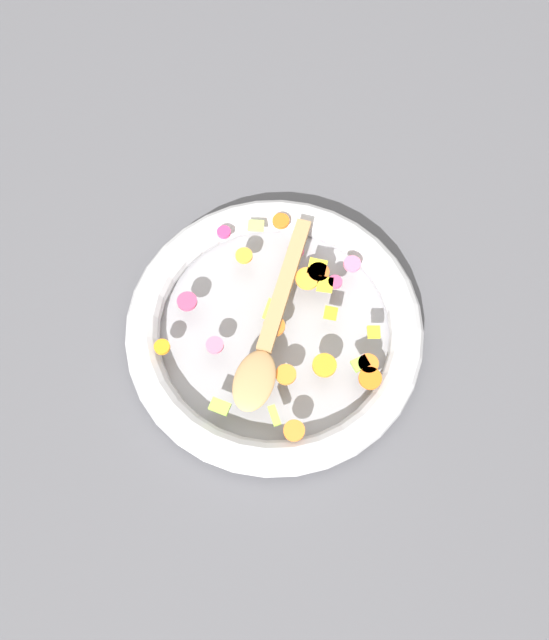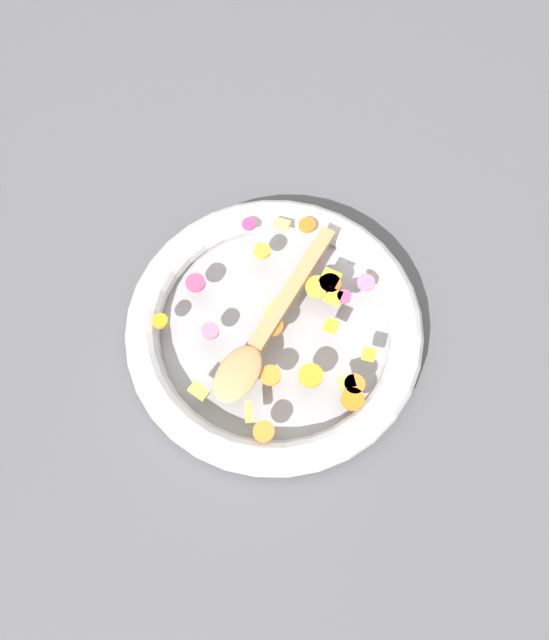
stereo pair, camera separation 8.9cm
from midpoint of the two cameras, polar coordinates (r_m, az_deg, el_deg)
ground_plane at (r=0.94m, az=2.71°, el=-1.54°), size 4.00×4.00×0.00m
skillet at (r=0.92m, az=2.77°, el=-1.02°), size 0.44×0.44×0.05m
chopped_vegetables at (r=0.89m, az=4.60°, el=-0.30°), size 0.33×0.36×0.01m
wooden_spoon at (r=0.87m, az=2.10°, el=-1.25°), size 0.11×0.31×0.01m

